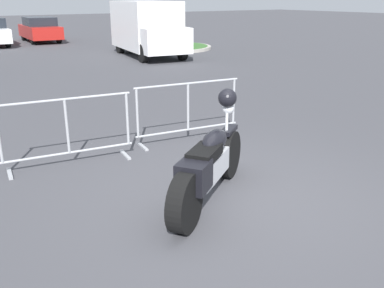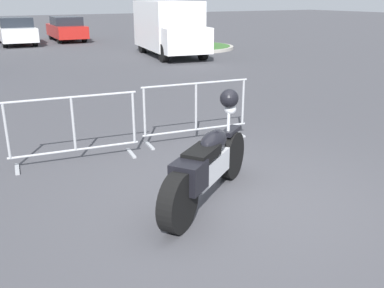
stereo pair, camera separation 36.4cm
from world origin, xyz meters
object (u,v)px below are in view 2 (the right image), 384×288
at_px(motorcycle, 208,164).
at_px(parked_car_white, 16,31).
at_px(crowd_barrier_near, 74,129).
at_px(delivery_van, 169,27).
at_px(crowd_barrier_far, 196,111).
at_px(parked_car_red, 67,29).

bearing_deg(motorcycle, parked_car_white, 52.43).
bearing_deg(motorcycle, crowd_barrier_near, 81.48).
xyz_separation_m(motorcycle, delivery_van, (6.01, 12.99, 0.74)).
distance_m(crowd_barrier_far, delivery_van, 11.88).
height_order(crowd_barrier_near, crowd_barrier_far, same).
height_order(motorcycle, parked_car_white, parked_car_white).
bearing_deg(crowd_barrier_near, crowd_barrier_far, 0.00).
height_order(crowd_barrier_near, parked_car_white, parked_car_white).
distance_m(motorcycle, parked_car_white, 21.16).
relative_size(crowd_barrier_near, parked_car_white, 0.46).
xyz_separation_m(crowd_barrier_near, parked_car_red, (4.85, 19.65, 0.15)).
relative_size(parked_car_white, parked_car_red, 1.05).
xyz_separation_m(crowd_barrier_far, delivery_van, (4.91, 10.79, 0.69)).
xyz_separation_m(crowd_barrier_near, delivery_van, (7.11, 10.79, 0.69)).
distance_m(crowd_barrier_near, parked_car_white, 19.05).
bearing_deg(delivery_van, parked_car_white, -139.16).
bearing_deg(delivery_van, crowd_barrier_near, -24.81).
xyz_separation_m(crowd_barrier_near, parked_car_white, (1.97, 18.94, 0.18)).
relative_size(motorcycle, parked_car_red, 0.49).
height_order(delivery_van, parked_car_red, delivery_van).
height_order(motorcycle, delivery_van, delivery_van).
height_order(crowd_barrier_near, parked_car_red, parked_car_red).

